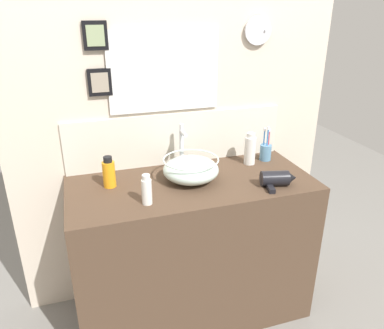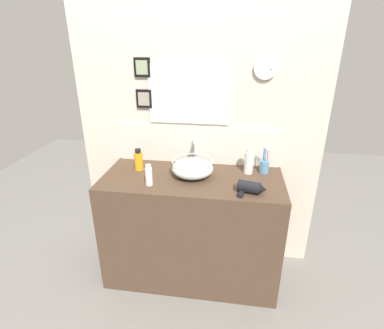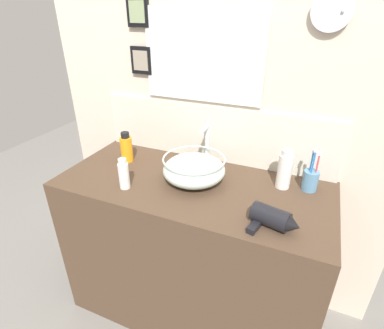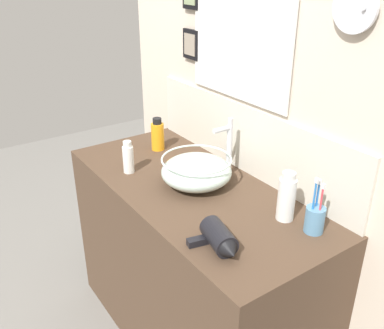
# 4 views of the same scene
# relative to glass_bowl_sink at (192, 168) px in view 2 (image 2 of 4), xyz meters

# --- Properties ---
(ground_plane) EXTENTS (6.00, 6.00, 0.00)m
(ground_plane) POSITION_rel_glass_bowl_sink_xyz_m (0.00, -0.02, -0.91)
(ground_plane) COLOR gray
(vanity_counter) EXTENTS (1.28, 0.57, 0.85)m
(vanity_counter) POSITION_rel_glass_bowl_sink_xyz_m (0.00, -0.02, -0.49)
(vanity_counter) COLOR #4C3828
(vanity_counter) RESTS_ON ground
(back_panel) EXTENTS (1.87, 0.10, 2.55)m
(back_panel) POSITION_rel_glass_bowl_sink_xyz_m (0.00, 0.29, 0.36)
(back_panel) COLOR beige
(back_panel) RESTS_ON ground
(glass_bowl_sink) EXTENTS (0.29, 0.29, 0.12)m
(glass_bowl_sink) POSITION_rel_glass_bowl_sink_xyz_m (0.00, 0.00, 0.00)
(glass_bowl_sink) COLOR silver
(glass_bowl_sink) RESTS_ON vanity_counter
(faucet) EXTENTS (0.02, 0.10, 0.26)m
(faucet) POSITION_rel_glass_bowl_sink_xyz_m (-0.00, 0.16, 0.08)
(faucet) COLOR silver
(faucet) RESTS_ON vanity_counter
(hair_drier) EXTENTS (0.19, 0.14, 0.08)m
(hair_drier) POSITION_rel_glass_bowl_sink_xyz_m (0.41, -0.19, -0.03)
(hair_drier) COLOR black
(hair_drier) RESTS_ON vanity_counter
(toothbrush_cup) EXTENTS (0.07, 0.07, 0.21)m
(toothbrush_cup) POSITION_rel_glass_bowl_sink_xyz_m (0.51, 0.14, -0.01)
(toothbrush_cup) COLOR #598CB2
(toothbrush_cup) RESTS_ON vanity_counter
(lotion_bottle) EXTENTS (0.05, 0.05, 0.15)m
(lotion_bottle) POSITION_rel_glass_bowl_sink_xyz_m (-0.27, -0.18, 0.00)
(lotion_bottle) COLOR white
(lotion_bottle) RESTS_ON vanity_counter
(shampoo_bottle) EXTENTS (0.06, 0.06, 0.19)m
(shampoo_bottle) POSITION_rel_glass_bowl_sink_xyz_m (0.40, 0.12, 0.02)
(shampoo_bottle) COLOR white
(shampoo_bottle) RESTS_ON vanity_counter
(spray_bottle) EXTENTS (0.06, 0.06, 0.16)m
(spray_bottle) POSITION_rel_glass_bowl_sink_xyz_m (-0.41, 0.06, 0.01)
(spray_bottle) COLOR orange
(spray_bottle) RESTS_ON vanity_counter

